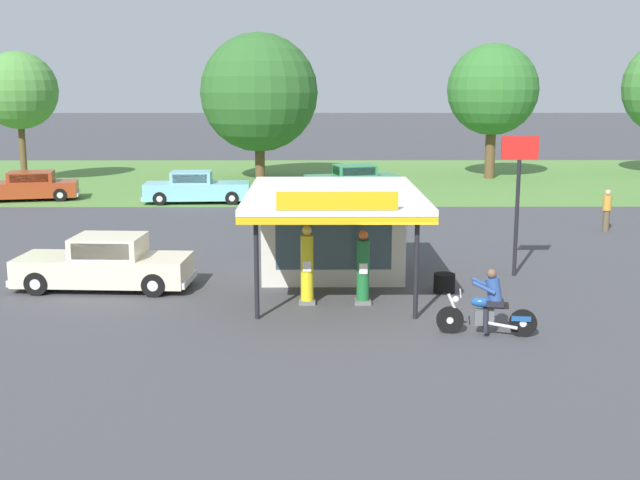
# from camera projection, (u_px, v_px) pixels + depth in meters

# --- Properties ---
(ground_plane) EXTENTS (300.00, 300.00, 0.00)m
(ground_plane) POSITION_uv_depth(u_px,v_px,m) (406.00, 313.00, 20.30)
(ground_plane) COLOR #424247
(grass_verge_strip) EXTENTS (120.00, 24.00, 0.01)m
(grass_verge_strip) POSITION_uv_depth(u_px,v_px,m) (352.00, 178.00, 49.74)
(grass_verge_strip) COLOR #56843D
(grass_verge_strip) RESTS_ON ground
(service_station_kiosk) EXTENTS (4.85, 7.08, 3.24)m
(service_station_kiosk) POSITION_uv_depth(u_px,v_px,m) (333.00, 224.00, 23.73)
(service_station_kiosk) COLOR beige
(service_station_kiosk) RESTS_ON ground
(gas_pump_nearside) EXTENTS (0.44, 0.44, 2.12)m
(gas_pump_nearside) POSITION_uv_depth(u_px,v_px,m) (307.00, 268.00, 20.96)
(gas_pump_nearside) COLOR slate
(gas_pump_nearside) RESTS_ON ground
(gas_pump_offside) EXTENTS (0.44, 0.44, 1.99)m
(gas_pump_offside) POSITION_uv_depth(u_px,v_px,m) (363.00, 270.00, 20.98)
(gas_pump_offside) COLOR slate
(gas_pump_offside) RESTS_ON ground
(motorcycle_with_rider) EXTENTS (2.30, 0.73, 1.58)m
(motorcycle_with_rider) POSITION_uv_depth(u_px,v_px,m) (488.00, 308.00, 18.37)
(motorcycle_with_rider) COLOR black
(motorcycle_with_rider) RESTS_ON ground
(featured_classic_sedan) EXTENTS (5.13, 2.11, 1.54)m
(featured_classic_sedan) POSITION_uv_depth(u_px,v_px,m) (105.00, 265.00, 22.60)
(featured_classic_sedan) COLOR beige
(featured_classic_sedan) RESTS_ON ground
(parked_car_back_row_centre_left) EXTENTS (5.35, 2.91, 1.55)m
(parked_car_back_row_centre_left) POSITION_uv_depth(u_px,v_px,m) (352.00, 180.00, 42.46)
(parked_car_back_row_centre_left) COLOR #2D844C
(parked_car_back_row_centre_left) RESTS_ON ground
(parked_car_back_row_right) EXTENTS (5.42, 2.10, 1.56)m
(parked_car_back_row_right) POSITION_uv_depth(u_px,v_px,m) (196.00, 189.00, 39.21)
(parked_car_back_row_right) COLOR #7AC6D1
(parked_car_back_row_right) RESTS_ON ground
(parked_car_back_row_centre) EXTENTS (5.28, 2.89, 1.45)m
(parked_car_back_row_centre) POSITION_uv_depth(u_px,v_px,m) (28.00, 187.00, 40.11)
(parked_car_back_row_centre) COLOR #993819
(parked_car_back_row_centre) RESTS_ON ground
(bystander_leaning_by_kiosk) EXTENTS (0.34, 0.34, 1.68)m
(bystander_leaning_by_kiosk) POSITION_uv_depth(u_px,v_px,m) (607.00, 209.00, 31.44)
(bystander_leaning_by_kiosk) COLOR brown
(bystander_leaning_by_kiosk) RESTS_ON ground
(tree_oak_far_left) EXTENTS (7.13, 7.13, 8.87)m
(tree_oak_far_left) POSITION_uv_depth(u_px,v_px,m) (260.00, 95.00, 48.03)
(tree_oak_far_left) COLOR brown
(tree_oak_far_left) RESTS_ON ground
(tree_oak_centre) EXTENTS (4.52, 4.52, 7.69)m
(tree_oak_centre) POSITION_uv_depth(u_px,v_px,m) (19.00, 91.00, 46.32)
(tree_oak_centre) COLOR brown
(tree_oak_centre) RESTS_ON ground
(tree_oak_right) EXTENTS (5.58, 5.58, 8.27)m
(tree_oak_right) POSITION_uv_depth(u_px,v_px,m) (493.00, 90.00, 48.64)
(tree_oak_right) COLOR brown
(tree_oak_right) RESTS_ON ground
(roadside_pole_sign) EXTENTS (1.10, 0.12, 4.25)m
(roadside_pole_sign) POSITION_uv_depth(u_px,v_px,m) (518.00, 180.00, 23.70)
(roadside_pole_sign) COLOR black
(roadside_pole_sign) RESTS_ON ground
(spare_tire_stack) EXTENTS (0.60, 0.60, 0.54)m
(spare_tire_stack) POSITION_uv_depth(u_px,v_px,m) (444.00, 283.00, 22.22)
(spare_tire_stack) COLOR black
(spare_tire_stack) RESTS_ON ground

